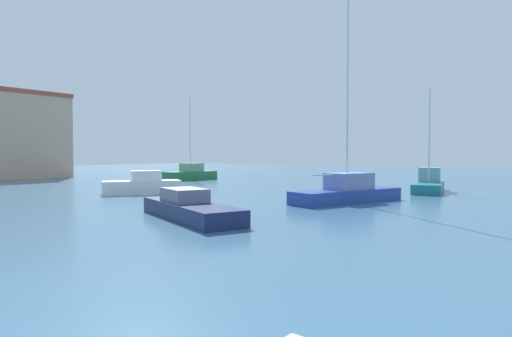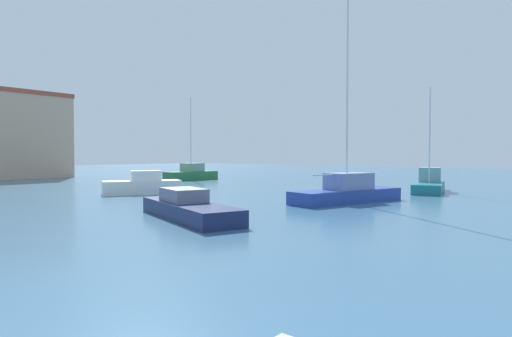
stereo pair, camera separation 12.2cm
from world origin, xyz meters
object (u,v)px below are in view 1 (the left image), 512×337
object	(u,v)px
motorboat_white_behind_lamppost	(142,185)
sailboat_blue_far_left	(347,191)
sailboat_teal_outer_mooring	(429,184)
sailboat_green_distant_east	(191,174)
motorboat_navy_inner_mooring	(189,208)

from	to	relation	value
motorboat_white_behind_lamppost	sailboat_blue_far_left	bearing A→B (deg)	-72.96
sailboat_teal_outer_mooring	motorboat_white_behind_lamppost	bearing A→B (deg)	133.25
motorboat_white_behind_lamppost	sailboat_green_distant_east	xyz separation A→B (m)	(13.51, 9.68, 0.10)
motorboat_navy_inner_mooring	sailboat_teal_outer_mooring	distance (m)	20.74
motorboat_navy_inner_mooring	sailboat_green_distant_east	world-z (taller)	sailboat_green_distant_east
motorboat_white_behind_lamppost	sailboat_green_distant_east	world-z (taller)	sailboat_green_distant_east
motorboat_navy_inner_mooring	sailboat_teal_outer_mooring	xyz separation A→B (m)	(20.35, -4.00, 0.16)
sailboat_blue_far_left	sailboat_teal_outer_mooring	world-z (taller)	sailboat_blue_far_left
motorboat_navy_inner_mooring	motorboat_white_behind_lamppost	distance (m)	12.78
sailboat_blue_far_left	motorboat_white_behind_lamppost	world-z (taller)	sailboat_blue_far_left
motorboat_navy_inner_mooring	sailboat_green_distant_east	bearing A→B (deg)	47.21
sailboat_teal_outer_mooring	motorboat_white_behind_lamppost	distance (m)	21.03
sailboat_teal_outer_mooring	sailboat_green_distant_east	world-z (taller)	sailboat_green_distant_east
sailboat_blue_far_left	motorboat_white_behind_lamppost	size ratio (longest dim) A/B	2.24
sailboat_blue_far_left	sailboat_teal_outer_mooring	xyz separation A→B (m)	(10.19, -1.53, -0.06)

